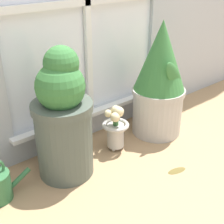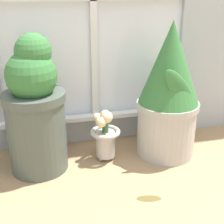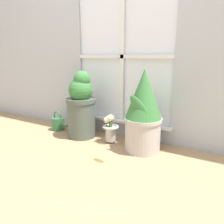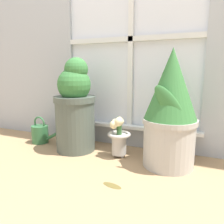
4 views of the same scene
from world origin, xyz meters
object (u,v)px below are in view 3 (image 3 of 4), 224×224
Objects in this scene: potted_plant_right at (143,111)px; potted_plant_left at (81,106)px; flower_vase at (110,128)px; watering_can at (58,123)px.

potted_plant_left is at bearing 178.86° from potted_plant_right.
watering_can is (-0.69, 0.03, -0.07)m from flower_vase.
flower_vase is at bearing -2.12° from watering_can.
watering_can is at bearing 177.79° from potted_plant_right.
potted_plant_left is 2.41× the size of flower_vase.
potted_plant_right is at bearing -2.40° from flower_vase.
watering_can is at bearing 177.88° from flower_vase.
flower_vase reaches higher than watering_can.
potted_plant_right reaches higher than watering_can.
watering_can is (-0.36, 0.03, -0.24)m from potted_plant_left.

